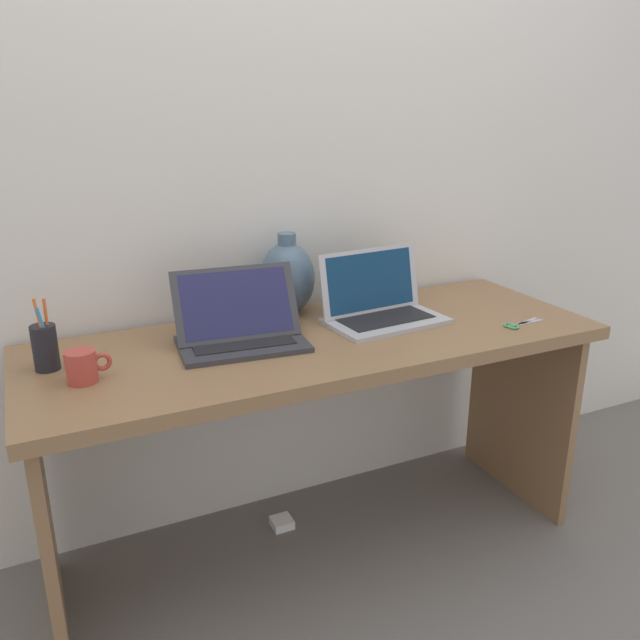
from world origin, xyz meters
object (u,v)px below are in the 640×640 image
Objects in this scene: coffee_mug at (82,366)px; scissors at (518,325)px; power_brick at (282,523)px; laptop_right at (379,302)px; pen_cup at (45,347)px; green_vase at (288,278)px; laptop_left at (239,325)px.

coffee_mug is 1.26m from scissors.
coffee_mug is at bearing -162.08° from power_brick.
pen_cup is (-0.97, 0.02, 0.01)m from laptop_right.
green_vase is at bearing 23.38° from coffee_mug.
laptop_left is at bearing -139.14° from green_vase.
laptop_left is 0.44m from coffee_mug.
pen_cup is at bearing 122.16° from coffee_mug.
pen_cup is 1.35m from scissors.
laptop_left reaches higher than power_brick.
coffee_mug is at bearing -173.57° from laptop_right.
coffee_mug is (-0.43, -0.09, -0.01)m from laptop_left.
coffee_mug is at bearing -156.62° from green_vase.
power_brick is at bearing 6.05° from pen_cup.
laptop_left is 3.34× the size of coffee_mug.
pen_cup reaches higher than power_brick.
scissors is (0.36, -0.23, -0.05)m from laptop_right.
laptop_right reaches higher than coffee_mug.
green_vase is (-0.23, 0.19, 0.06)m from laptop_right.
laptop_right reaches higher than pen_cup.
laptop_right reaches higher than scissors.
laptop_right is at bearing -1.12° from pen_cup.
power_brick is (-0.66, 0.32, -0.72)m from scissors.
power_brick is at bearing 33.61° from laptop_left.
laptop_left reaches higher than coffee_mug.
green_vase reaches higher than pen_cup.
pen_cup is at bearing 176.32° from laptop_left.
laptop_left is at bearing -178.30° from laptop_right.
laptop_right is 0.43m from scissors.
scissors is (1.25, -0.13, -0.04)m from coffee_mug.
green_vase is at bearing 144.62° from scissors.
laptop_right is 0.90m from coffee_mug.
power_brick is (0.66, 0.07, -0.78)m from pen_cup.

